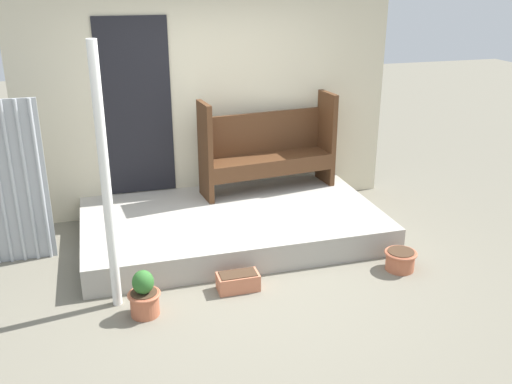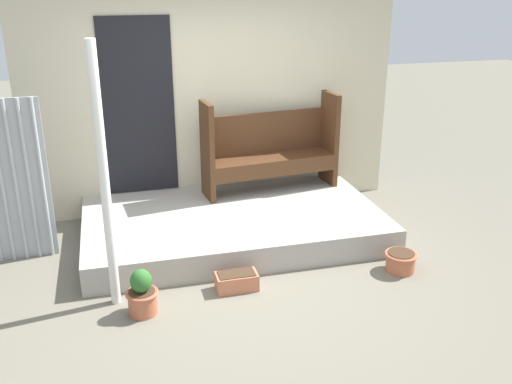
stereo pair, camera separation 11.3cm
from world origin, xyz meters
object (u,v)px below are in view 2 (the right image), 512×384
at_px(support_post, 104,182).
at_px(bench, 270,146).
at_px(planter_box_rect, 237,281).
at_px(flower_pot_middle, 400,261).
at_px(flower_pot_left, 142,295).

bearing_deg(support_post, bench, 41.54).
relative_size(support_post, planter_box_rect, 5.97).
xyz_separation_m(support_post, flower_pot_middle, (2.69, -0.13, -1.02)).
relative_size(support_post, bench, 1.39).
height_order(support_post, bench, support_post).
bearing_deg(planter_box_rect, flower_pot_left, -168.16).
height_order(support_post, planter_box_rect, support_post).
height_order(bench, planter_box_rect, bench).
relative_size(bench, flower_pot_middle, 5.13).
distance_m(bench, flower_pot_left, 2.61).
bearing_deg(bench, flower_pot_middle, -71.72).
relative_size(bench, flower_pot_left, 3.91).
bearing_deg(flower_pot_left, planter_box_rect, 11.84).
distance_m(support_post, planter_box_rect, 1.51).
bearing_deg(flower_pot_left, bench, 48.89).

